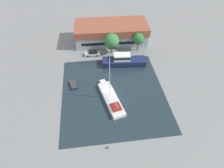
{
  "coord_description": "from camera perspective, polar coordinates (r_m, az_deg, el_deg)",
  "views": [
    {
      "loc": [
        -4.87,
        -35.51,
        37.59
      ],
      "look_at": [
        0.0,
        2.17,
        1.0
      ],
      "focal_mm": 32.0,
      "sensor_mm": 36.0,
      "label": 1
    }
  ],
  "objects": [
    {
      "name": "water_canal",
      "position": [
        51.94,
        0.31,
        -2.44
      ],
      "size": [
        26.25,
        28.93,
        0.01
      ],
      "primitive_type": "cube",
      "color": "#1E2D38",
      "rests_on": "ground"
    },
    {
      "name": "motor_cruiser",
      "position": [
        60.08,
        3.29,
        6.69
      ],
      "size": [
        13.25,
        4.67,
        3.59
      ],
      "rotation": [
        0.0,
        0.0,
        1.49
      ],
      "color": "#19234C",
      "rests_on": "water_canal"
    },
    {
      "name": "ground_plane",
      "position": [
        51.94,
        0.31,
        -2.44
      ],
      "size": [
        440.0,
        440.0,
        0.0
      ],
      "primitive_type": "plane",
      "color": "gray"
    },
    {
      "name": "quay_tree_near_building",
      "position": [
        63.19,
        -0.1,
        12.19
      ],
      "size": [
        4.72,
        4.72,
        6.72
      ],
      "color": "brown",
      "rests_on": "ground"
    },
    {
      "name": "small_dinghy",
      "position": [
        54.46,
        -10.9,
        -0.23
      ],
      "size": [
        2.37,
        3.56,
        0.65
      ],
      "rotation": [
        0.0,
        0.0,
        0.22
      ],
      "color": "#19234C",
      "rests_on": "water_canal"
    },
    {
      "name": "mooring_bollard",
      "position": [
        42.34,
        -1.32,
        -17.65
      ],
      "size": [
        0.28,
        0.28,
        0.69
      ],
      "color": "black",
      "rests_on": "ground"
    },
    {
      "name": "warehouse_building",
      "position": [
        70.22,
        -0.25,
        14.54
      ],
      "size": [
        24.74,
        12.04,
        6.2
      ],
      "rotation": [
        0.0,
        0.0,
        -0.04
      ],
      "color": "#99A8B2",
      "rests_on": "ground"
    },
    {
      "name": "parked_car",
      "position": [
        64.23,
        -5.55,
        8.74
      ],
      "size": [
        4.85,
        1.96,
        1.55
      ],
      "rotation": [
        0.0,
        0.0,
        1.54
      ],
      "color": "silver",
      "rests_on": "ground"
    },
    {
      "name": "quay_tree_by_water",
      "position": [
        65.03,
        7.54,
        12.66
      ],
      "size": [
        3.69,
        3.69,
        6.09
      ],
      "color": "brown",
      "rests_on": "ground"
    },
    {
      "name": "sailboat_moored",
      "position": [
        49.72,
        -0.31,
        -4.16
      ],
      "size": [
        5.81,
        13.24,
        12.49
      ],
      "rotation": [
        0.0,
        0.0,
        0.23
      ],
      "color": "white",
      "rests_on": "water_canal"
    }
  ]
}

